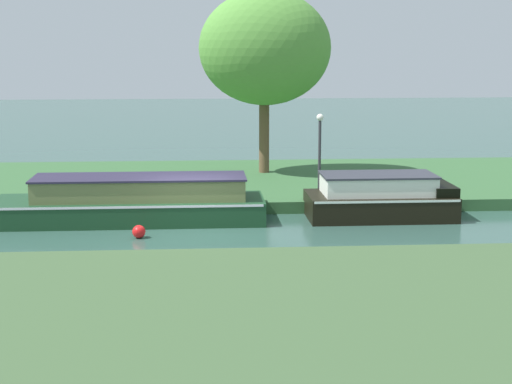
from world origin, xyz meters
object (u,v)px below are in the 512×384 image
(black_narrowboat, at_px, (381,198))
(mooring_post_near, at_px, (201,188))
(mooring_post_far, at_px, (397,185))
(forest_barge, at_px, (133,202))
(lamp_post, at_px, (320,144))
(channel_buoy, at_px, (139,232))
(willow_tree_left, at_px, (265,48))

(black_narrowboat, bearing_deg, mooring_post_near, 167.64)
(mooring_post_near, height_order, mooring_post_far, mooring_post_far)
(black_narrowboat, bearing_deg, forest_barge, 180.00)
(forest_barge, bearing_deg, lamp_post, 16.52)
(channel_buoy, bearing_deg, forest_barge, 98.03)
(mooring_post_far, bearing_deg, mooring_post_near, 180.00)
(black_narrowboat, height_order, mooring_post_far, black_narrowboat)
(black_narrowboat, xyz_separation_m, mooring_post_near, (-5.76, 1.26, 0.18))
(mooring_post_near, relative_size, mooring_post_far, 0.98)
(forest_barge, xyz_separation_m, black_narrowboat, (7.91, -0.00, 0.01))
(mooring_post_near, bearing_deg, lamp_post, 8.04)
(forest_barge, height_order, mooring_post_near, forest_barge)
(willow_tree_left, relative_size, mooring_post_far, 8.26)
(black_narrowboat, height_order, channel_buoy, black_narrowboat)
(forest_barge, bearing_deg, willow_tree_left, 55.45)
(black_narrowboat, bearing_deg, channel_buoy, -163.47)
(mooring_post_near, bearing_deg, channel_buoy, -117.54)
(black_narrowboat, bearing_deg, willow_tree_left, 114.87)
(mooring_post_near, distance_m, channel_buoy, 4.01)
(forest_barge, height_order, black_narrowboat, forest_barge)
(forest_barge, distance_m, mooring_post_far, 8.83)
(willow_tree_left, bearing_deg, black_narrowboat, -65.13)
(black_narrowboat, xyz_separation_m, lamp_post, (-1.74, 1.83, 1.54))
(black_narrowboat, distance_m, willow_tree_left, 8.91)
(forest_barge, xyz_separation_m, mooring_post_near, (2.15, 1.26, 0.19))
(channel_buoy, bearing_deg, willow_tree_left, 64.19)
(lamp_post, bearing_deg, mooring_post_near, -171.96)
(willow_tree_left, height_order, lamp_post, willow_tree_left)
(mooring_post_far, relative_size, channel_buoy, 2.28)
(forest_barge, bearing_deg, mooring_post_near, 30.42)
(black_narrowboat, distance_m, channel_buoy, 7.93)
(lamp_post, xyz_separation_m, channel_buoy, (-5.86, -4.08, -1.99))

